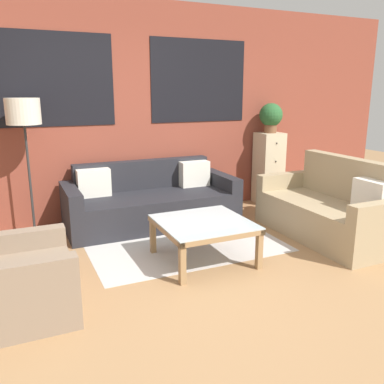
% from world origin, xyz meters
% --- Properties ---
extents(ground_plane, '(16.00, 16.00, 0.00)m').
position_xyz_m(ground_plane, '(0.00, 0.00, 0.00)').
color(ground_plane, '#9E754C').
extents(wall_back_brick, '(8.40, 0.09, 2.80)m').
position_xyz_m(wall_back_brick, '(0.00, 2.44, 1.41)').
color(wall_back_brick, brown).
rests_on(wall_back_brick, ground_plane).
extents(rug, '(2.11, 1.60, 0.00)m').
position_xyz_m(rug, '(0.17, 1.21, 0.00)').
color(rug, '#BCB7B2').
rests_on(rug, ground_plane).
extents(couch_dark, '(2.14, 0.88, 0.78)m').
position_xyz_m(couch_dark, '(0.06, 1.95, 0.28)').
color(couch_dark, '#232328').
rests_on(couch_dark, ground_plane).
extents(settee_vintage, '(0.80, 1.70, 0.92)m').
position_xyz_m(settee_vintage, '(1.81, 0.64, 0.31)').
color(settee_vintage, tan).
rests_on(settee_vintage, ground_plane).
extents(armchair_corner, '(0.80, 0.82, 0.84)m').
position_xyz_m(armchair_corner, '(-1.60, 0.27, 0.28)').
color(armchair_corner, '#84705B').
rests_on(armchair_corner, ground_plane).
extents(coffee_table, '(0.87, 0.87, 0.42)m').
position_xyz_m(coffee_table, '(0.17, 0.61, 0.35)').
color(coffee_table, silver).
rests_on(coffee_table, ground_plane).
extents(floor_lamp, '(0.37, 0.37, 1.60)m').
position_xyz_m(floor_lamp, '(-1.35, 2.06, 1.38)').
color(floor_lamp, '#2D2D2D').
rests_on(floor_lamp, ground_plane).
extents(drawer_cabinet, '(0.37, 0.36, 1.07)m').
position_xyz_m(drawer_cabinet, '(2.02, 2.19, 0.53)').
color(drawer_cabinet, '#C6B793').
rests_on(drawer_cabinet, ground_plane).
extents(potted_plant, '(0.34, 0.34, 0.43)m').
position_xyz_m(potted_plant, '(2.02, 2.19, 1.31)').
color(potted_plant, brown).
rests_on(potted_plant, drawer_cabinet).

